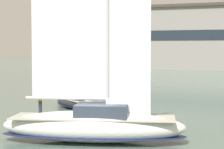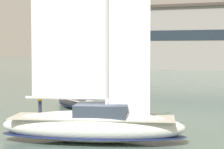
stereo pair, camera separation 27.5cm
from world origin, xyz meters
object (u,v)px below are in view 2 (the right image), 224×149
object	(u,v)px
tree_shore_center	(134,18)
sailboat_moored_mid_channel	(74,102)
sailboat_main	(93,122)
sailboat_moored_near_marina	(101,70)

from	to	relation	value
tree_shore_center	sailboat_moored_mid_channel	distance (m)	78.86
sailboat_main	sailboat_moored_near_marina	world-z (taller)	sailboat_main
sailboat_moored_mid_channel	tree_shore_center	bearing A→B (deg)	104.77
tree_shore_center	sailboat_moored_mid_channel	bearing A→B (deg)	-75.23
tree_shore_center	sailboat_main	xyz separation A→B (m)	(27.10, -87.42, -11.98)
sailboat_main	sailboat_moored_near_marina	bearing A→B (deg)	112.71
sailboat_moored_near_marina	sailboat_moored_mid_channel	distance (m)	52.14
sailboat_moored_mid_channel	sailboat_main	bearing A→B (deg)	-59.17
sailboat_main	sailboat_moored_mid_channel	world-z (taller)	sailboat_main
tree_shore_center	sailboat_main	distance (m)	92.31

